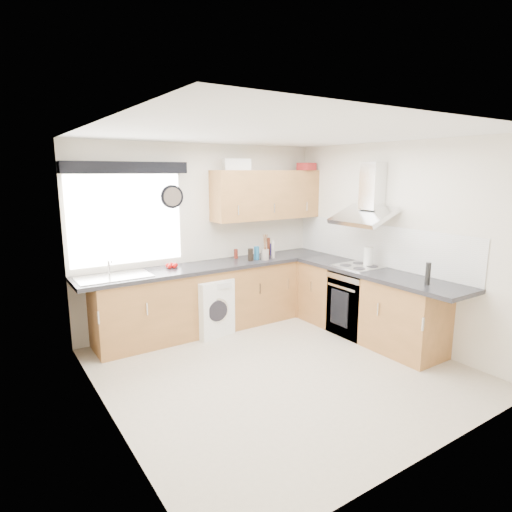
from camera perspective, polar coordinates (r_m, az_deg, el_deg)
ground_plane at (r=4.87m, az=3.18°, el=-14.80°), size 3.60×3.60×0.00m
ceiling at (r=4.39m, az=3.55°, el=15.97°), size 3.60×3.60×0.02m
wall_back at (r=5.98m, az=-7.05°, el=2.63°), size 3.60×0.02×2.50m
wall_front at (r=3.25m, az=22.80°, el=-5.47°), size 3.60×0.02×2.50m
wall_left at (r=3.70m, az=-19.58°, el=-3.28°), size 0.02×3.60×2.50m
wall_right at (r=5.71m, az=17.96°, el=1.76°), size 0.02×3.60×2.50m
window at (r=5.55m, az=-16.84°, el=4.69°), size 1.40×0.02×1.10m
window_blind at (r=5.43m, az=-16.94°, el=11.22°), size 1.50×0.18×0.14m
splashback at (r=5.91m, az=15.60°, el=1.50°), size 0.01×3.00×0.54m
base_cab_back at (r=5.86m, az=-6.46°, el=-5.75°), size 3.00×0.58×0.86m
base_cab_corner at (r=6.71m, az=5.86°, el=-3.56°), size 0.60×0.60×0.86m
base_cab_right at (r=5.78m, az=14.49°, el=-6.31°), size 0.58×2.10×0.86m
worktop_back at (r=5.79m, az=-5.63°, el=-1.31°), size 3.60×0.62×0.05m
worktop_right at (r=5.56m, az=15.80°, el=-2.21°), size 0.62×2.42×0.05m
sink at (r=5.30m, az=-18.46°, el=-2.29°), size 0.84×0.46×0.10m
oven at (r=5.87m, az=13.34°, el=-6.03°), size 0.56×0.58×0.85m
hob_plate at (r=5.74m, az=13.56°, el=-1.34°), size 0.52×0.52×0.01m
extractor_hood at (r=5.70m, az=14.64°, el=7.19°), size 0.52×0.78×0.66m
upper_cabinets at (r=6.26m, az=1.44°, el=8.15°), size 1.70×0.35×0.70m
washing_machine at (r=5.77m, az=-6.39°, el=-6.62°), size 0.59×0.57×0.75m
wall_clock at (r=5.70m, az=-11.05°, el=7.77°), size 0.30×0.04×0.30m
casserole at (r=6.08m, az=-2.76°, el=12.08°), size 0.42×0.34×0.15m
storage_box at (r=6.56m, az=6.75°, el=11.76°), size 0.28×0.25×0.11m
utensil_pot at (r=6.01m, az=1.23°, el=0.19°), size 0.13×0.13×0.15m
kitchen_roll at (r=5.78m, az=14.73°, el=-0.10°), size 0.14×0.14×0.26m
tomato_cluster at (r=5.62m, az=-11.17°, el=-1.26°), size 0.14×0.14×0.06m
jar_0 at (r=6.37m, az=1.69°, el=1.31°), size 0.05×0.05×0.26m
jar_1 at (r=6.12m, az=-2.70°, el=0.30°), size 0.06×0.06×0.13m
jar_2 at (r=6.34m, az=2.04°, el=0.89°), size 0.04×0.04×0.18m
jar_3 at (r=6.13m, az=2.30°, el=0.88°), size 0.05×0.05×0.25m
jar_4 at (r=6.03m, az=0.07°, el=0.40°), size 0.08×0.08×0.19m
jar_5 at (r=5.95m, az=-0.74°, el=0.18°), size 0.07×0.07×0.17m
bottle_0 at (r=5.05m, az=21.95°, el=-2.19°), size 0.06×0.06×0.25m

